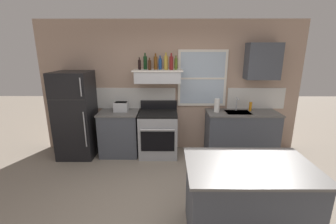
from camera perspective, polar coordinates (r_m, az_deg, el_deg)
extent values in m
plane|color=gray|center=(3.30, 0.84, -24.73)|extent=(16.00, 16.00, 0.00)
cube|color=tan|center=(4.81, 0.66, 6.13)|extent=(5.40, 0.06, 2.70)
cube|color=silver|center=(4.94, -12.83, 3.39)|extent=(2.50, 0.02, 0.44)
cube|color=silver|center=(5.15, 21.15, 3.21)|extent=(1.20, 0.02, 0.44)
cube|color=white|center=(4.78, 8.56, 8.33)|extent=(1.00, 0.04, 1.15)
cube|color=silver|center=(4.77, 8.59, 8.31)|extent=(0.90, 0.01, 1.05)
cube|color=white|center=(4.76, 8.60, 8.30)|extent=(0.90, 0.02, 0.04)
cube|color=black|center=(4.91, -22.10, -0.70)|extent=(0.70, 0.68, 1.72)
cube|color=#333333|center=(4.52, -24.18, 2.77)|extent=(0.69, 0.00, 0.01)
cylinder|color=#A5A8AD|center=(4.52, -20.08, -4.16)|extent=(0.02, 0.02, 0.68)
cylinder|color=#A5A8AD|center=(4.34, -21.04, 5.83)|extent=(0.02, 0.02, 0.33)
cube|color=#474C56|center=(4.84, -11.94, -5.33)|extent=(0.76, 0.60, 0.88)
cube|color=#605E5B|center=(4.70, -12.24, -0.13)|extent=(0.79, 0.63, 0.03)
cube|color=silver|center=(4.71, -11.66, 1.31)|extent=(0.28, 0.20, 0.19)
cube|color=black|center=(4.69, -11.72, 2.37)|extent=(0.24, 0.16, 0.01)
cube|color=black|center=(4.73, -13.40, 1.71)|extent=(0.02, 0.03, 0.02)
cube|color=#9EA0A5|center=(4.70, -2.41, -5.69)|extent=(0.76, 0.64, 0.87)
cube|color=black|center=(4.56, -2.47, -0.34)|extent=(0.76, 0.64, 0.04)
cube|color=black|center=(4.81, -2.33, 1.86)|extent=(0.76, 0.06, 0.18)
cube|color=black|center=(4.40, -2.60, -7.39)|extent=(0.65, 0.01, 0.40)
cylinder|color=silver|center=(4.28, -2.67, -4.48)|extent=(0.65, 0.03, 0.03)
cube|color=silver|center=(4.51, -2.52, 8.84)|extent=(0.88, 0.48, 0.22)
cube|color=#262628|center=(4.30, -2.65, 7.44)|extent=(0.75, 0.02, 0.04)
cube|color=white|center=(4.50, -2.54, 10.39)|extent=(0.96, 0.52, 0.02)
cylinder|color=black|center=(4.52, -7.15, 11.66)|extent=(0.06, 0.06, 0.19)
cylinder|color=black|center=(4.52, -7.20, 13.14)|extent=(0.02, 0.02, 0.05)
cylinder|color=#143819|center=(4.57, -5.72, 12.13)|extent=(0.07, 0.07, 0.25)
cylinder|color=#143819|center=(4.57, -5.77, 14.10)|extent=(0.03, 0.03, 0.06)
cylinder|color=#381E0F|center=(4.45, -4.63, 11.63)|extent=(0.06, 0.06, 0.18)
cylinder|color=#381E0F|center=(4.44, -4.66, 13.10)|extent=(0.03, 0.03, 0.05)
cylinder|color=brown|center=(4.53, -3.12, 12.12)|extent=(0.07, 0.07, 0.25)
cylinder|color=brown|center=(4.53, -3.15, 14.06)|extent=(0.03, 0.03, 0.06)
cylinder|color=#1E478C|center=(4.55, -1.98, 11.94)|extent=(0.07, 0.07, 0.21)
cylinder|color=#1E478C|center=(4.54, -1.99, 13.61)|extent=(0.03, 0.03, 0.05)
cylinder|color=#B29333|center=(4.48, -0.52, 12.18)|extent=(0.08, 0.08, 0.26)
cylinder|color=#B29333|center=(4.47, -0.53, 14.24)|extent=(0.03, 0.03, 0.06)
cylinder|color=maroon|center=(4.44, 0.82, 12.12)|extent=(0.07, 0.07, 0.25)
cylinder|color=maroon|center=(4.44, 0.83, 14.15)|extent=(0.03, 0.03, 0.06)
cylinder|color=#4C601E|center=(4.49, 2.00, 11.91)|extent=(0.06, 0.06, 0.21)
cylinder|color=#4C601E|center=(4.48, 2.01, 13.61)|extent=(0.03, 0.03, 0.05)
cube|color=#474C56|center=(4.96, 17.73, -5.24)|extent=(1.40, 0.60, 0.88)
cube|color=#605E5B|center=(4.82, 18.17, -0.17)|extent=(1.43, 0.63, 0.03)
cube|color=#B7BABC|center=(4.77, 17.11, -0.13)|extent=(0.48, 0.36, 0.01)
cylinder|color=silver|center=(4.87, 16.78, 1.97)|extent=(0.03, 0.03, 0.28)
cylinder|color=silver|center=(4.77, 17.16, 3.15)|extent=(0.02, 0.16, 0.02)
cylinder|color=white|center=(4.65, 12.13, 1.62)|extent=(0.11, 0.11, 0.27)
cylinder|color=orange|center=(4.95, 19.91, 1.32)|extent=(0.06, 0.06, 0.18)
cube|color=#474C56|center=(2.94, 19.02, -20.47)|extent=(1.32, 0.82, 0.88)
cube|color=#605E5B|center=(2.71, 19.88, -12.59)|extent=(1.40, 0.90, 0.03)
cube|color=#474C56|center=(4.92, 22.63, 11.63)|extent=(0.64, 0.32, 0.70)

